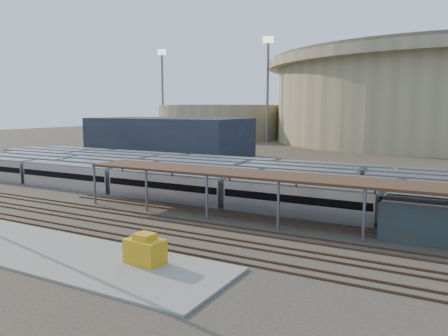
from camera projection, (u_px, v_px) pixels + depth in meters
ground at (136, 213)px, 52.52m from camera, size 420.00×420.00×0.00m
subway_trains at (234, 179)px, 66.61m from camera, size 128.62×23.90×3.60m
inspection_shed at (327, 182)px, 44.84m from camera, size 60.30×6.00×5.30m
empty_tracks at (107, 221)px, 48.16m from camera, size 170.00×9.62×0.18m
stadium at (438, 98)px, 160.05m from camera, size 124.00×124.00×32.50m
secondary_arena at (222, 121)px, 193.11m from camera, size 56.00×56.00×14.00m
service_building at (168, 137)px, 116.30m from camera, size 42.00×20.00×10.00m
floodlight_0 at (268, 86)px, 159.61m from camera, size 4.00×1.00×38.40m
floodlight_1 at (163, 90)px, 194.48m from camera, size 4.00×1.00×38.40m
floodlight_3 at (354, 90)px, 193.53m from camera, size 4.00×1.00×38.40m
yellow_equipment at (145, 251)px, 34.76m from camera, size 3.25×2.20×1.93m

